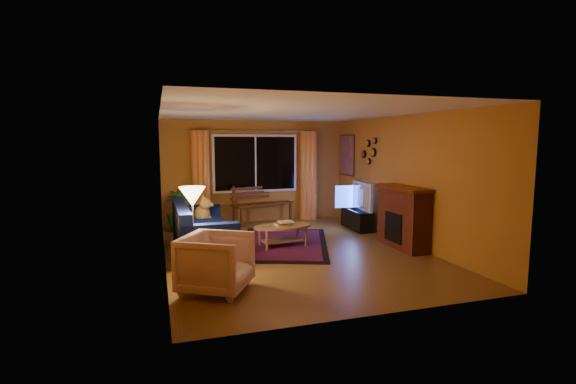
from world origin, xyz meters
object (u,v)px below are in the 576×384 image
object	(u,v)px
sofa	(203,228)
bench	(263,213)
tv_console	(357,219)
armchair	(216,260)
coffee_table	(283,236)
floor_lamp	(193,229)

from	to	relation	value
sofa	bench	bearing A→B (deg)	53.31
bench	sofa	world-z (taller)	sofa
bench	sofa	distance (m)	2.90
tv_console	armchair	bearing A→B (deg)	-137.35
bench	tv_console	bearing A→B (deg)	-54.19
bench	coffee_table	bearing A→B (deg)	-113.21
floor_lamp	sofa	bearing A→B (deg)	76.33
armchair	coffee_table	xyz separation A→B (m)	(1.53, 2.02, -0.22)
armchair	coffee_table	distance (m)	2.54
coffee_table	tv_console	world-z (taller)	tv_console
armchair	tv_console	distance (m)	4.75
bench	floor_lamp	distance (m)	3.90
coffee_table	tv_console	bearing A→B (deg)	26.41
armchair	bench	bearing A→B (deg)	8.56
bench	floor_lamp	size ratio (longest dim) A/B	1.22
floor_lamp	coffee_table	world-z (taller)	floor_lamp
armchair	coffee_table	size ratio (longest dim) A/B	0.75
coffee_table	armchair	bearing A→B (deg)	-127.16
armchair	tv_console	xyz separation A→B (m)	(3.62, 3.06, -0.21)
bench	armchair	world-z (taller)	armchair
coffee_table	floor_lamp	bearing A→B (deg)	-151.41
armchair	floor_lamp	bearing A→B (deg)	40.81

